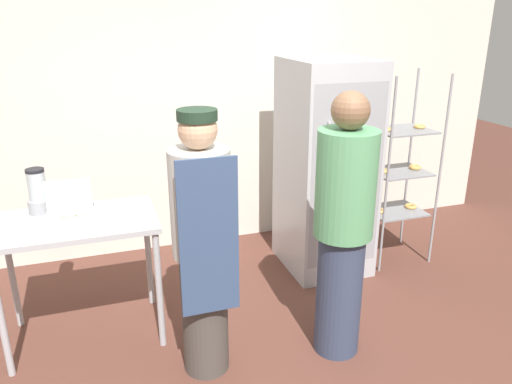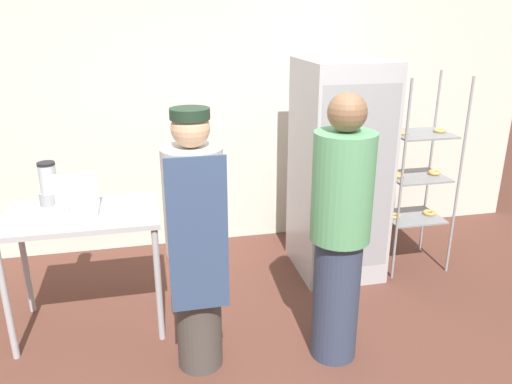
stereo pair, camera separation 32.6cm
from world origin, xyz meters
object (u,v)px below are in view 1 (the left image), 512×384
Objects in this scene: donut_box at (70,214)px; blender_pitcher at (38,193)px; person_baker at (202,245)px; person_customer at (343,228)px; baking_rack at (399,171)px; refrigerator at (326,168)px.

blender_pitcher is (-0.19, 0.22, 0.09)m from donut_box.
person_baker is 0.88m from person_customer.
person_baker is at bearing -153.94° from baking_rack.
person_baker reaches higher than donut_box.
donut_box is (-2.04, -0.45, 0.02)m from refrigerator.
baking_rack is 1.55m from person_customer.
donut_box is 0.95× the size of blender_pitcher.
refrigerator is 1.07× the size of baking_rack.
person_customer reaches higher than blender_pitcher.
donut_box is 0.31m from blender_pitcher.
blender_pitcher is (-2.23, -0.23, 0.11)m from refrigerator.
baking_rack is 0.97× the size of person_customer.
blender_pitcher is 2.01m from person_customer.
person_baker is 0.96× the size of person_customer.
donut_box is at bearing -167.52° from refrigerator.
person_customer is at bearing -23.04° from donut_box.
refrigerator is 0.69m from baking_rack.
refrigerator is 5.93× the size of blender_pitcher.
refrigerator is 2.09m from donut_box.
donut_box is 0.17× the size of person_customer.
baking_rack is at bearing 43.52° from person_customer.
baking_rack is 2.75m from donut_box.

